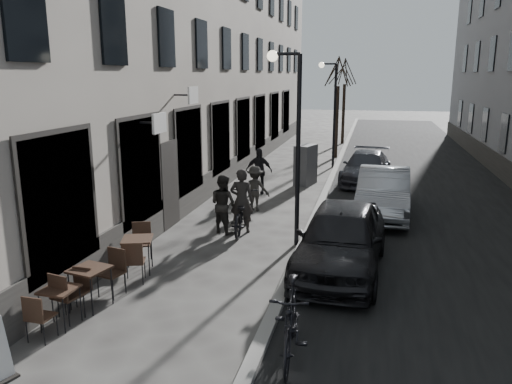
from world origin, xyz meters
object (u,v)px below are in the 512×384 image
at_px(pedestrian_near, 223,204).
at_px(car_far, 366,167).
at_px(tree_near, 338,71).
at_px(bistro_set_b, 90,283).
at_px(bicycle, 242,213).
at_px(car_mid, 383,192).
at_px(bistro_set_a, 60,303).
at_px(pedestrian_mid, 255,188).
at_px(car_near, 341,238).
at_px(tree_far, 345,72).
at_px(utility_cabinet, 306,165).
at_px(streetlamp_near, 292,128).
at_px(bistro_set_c, 138,251).
at_px(moped, 291,321).
at_px(pedestrian_far, 259,171).
at_px(streetlamp_far, 331,103).

relative_size(pedestrian_near, car_far, 0.38).
xyz_separation_m(tree_near, bistro_set_b, (-3.28, -19.63, -4.16)).
distance_m(bicycle, car_mid, 4.91).
xyz_separation_m(bistro_set_a, pedestrian_mid, (1.62, 8.59, 0.32)).
xyz_separation_m(bistro_set_b, car_near, (4.66, 3.03, 0.30)).
relative_size(bistro_set_a, car_mid, 0.32).
relative_size(bicycle, pedestrian_near, 1.28).
relative_size(tree_far, utility_cabinet, 3.43).
distance_m(utility_cabinet, pedestrian_mid, 4.64).
xyz_separation_m(pedestrian_near, car_far, (3.90, 8.04, -0.20)).
distance_m(streetlamp_near, car_mid, 4.95).
relative_size(bistro_set_c, moped, 0.81).
bearing_deg(streetlamp_near, utility_cabinet, 94.67).
bearing_deg(bistro_set_b, pedestrian_far, 96.17).
bearing_deg(bicycle, bistro_set_c, 60.79).
height_order(bistro_set_c, car_far, car_far).
xyz_separation_m(tree_far, car_near, (1.38, -22.60, -3.86)).
bearing_deg(car_far, bistro_set_a, -104.95).
height_order(bistro_set_c, utility_cabinet, utility_cabinet).
height_order(pedestrian_mid, pedestrian_far, pedestrian_far).
relative_size(tree_near, tree_far, 1.00).
bearing_deg(tree_far, streetlamp_near, -90.20).
relative_size(bistro_set_a, moped, 0.70).
xyz_separation_m(bistro_set_a, bicycle, (1.79, 6.18, 0.13)).
height_order(tree_near, pedestrian_mid, tree_near).
bearing_deg(car_mid, bicycle, -143.17).
distance_m(car_far, moped, 14.15).
height_order(pedestrian_near, pedestrian_mid, pedestrian_near).
distance_m(bistro_set_c, utility_cabinet, 10.72).
relative_size(utility_cabinet, pedestrian_mid, 1.09).
relative_size(bicycle, moped, 1.04).
bearing_deg(bicycle, bistro_set_b, 67.92).
xyz_separation_m(bistro_set_c, pedestrian_far, (0.96, 8.38, 0.38)).
bearing_deg(utility_cabinet, car_mid, -36.13).
bearing_deg(pedestrian_mid, bistro_set_c, 75.82).
height_order(bistro_set_b, bicycle, bicycle).
bearing_deg(bistro_set_a, streetlamp_far, 81.39).
xyz_separation_m(tree_near, pedestrian_far, (-2.23, -9.36, -3.78)).
xyz_separation_m(car_mid, moped, (-1.56, -9.06, -0.13)).
xyz_separation_m(tree_far, bistro_set_b, (-3.28, -25.63, -4.16)).
bearing_deg(bicycle, pedestrian_far, -88.03).
height_order(streetlamp_far, pedestrian_far, streetlamp_far).
xyz_separation_m(streetlamp_near, utility_cabinet, (-0.63, 7.68, -2.33)).
distance_m(tree_near, bicycle, 14.90).
xyz_separation_m(streetlamp_far, car_near, (1.45, -13.60, -2.36)).
relative_size(car_near, car_far, 1.04).
xyz_separation_m(bistro_set_c, pedestrian_near, (1.07, 3.32, 0.36)).
bearing_deg(tree_near, bistro_set_b, -99.48).
bearing_deg(bistro_set_a, tree_near, 82.76).
distance_m(streetlamp_far, bistro_set_b, 17.14).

